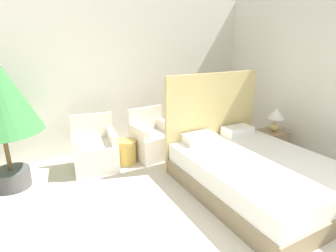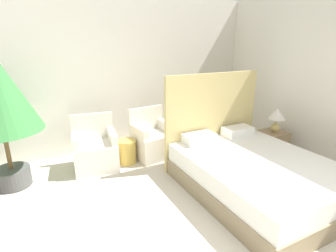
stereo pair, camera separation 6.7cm
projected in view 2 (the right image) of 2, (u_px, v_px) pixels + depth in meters
The scene contains 8 objects.
wall_back at pixel (123, 74), 5.04m from camera, with size 10.00×0.06×2.90m.
wall_side at pixel (333, 81), 4.18m from camera, with size 0.06×10.00×2.90m.
bed at pixel (253, 170), 3.74m from camera, with size 1.79×2.26×1.57m.
armchair_near_window_left at pixel (95, 152), 4.39m from camera, with size 0.76×0.71×0.89m.
armchair_near_window_right at pixel (153, 142), 4.85m from camera, with size 0.75×0.69×0.89m.
nightstand at pixel (272, 143), 4.90m from camera, with size 0.46×0.44×0.47m.
table_lamp at pixel (277, 116), 4.74m from camera, with size 0.30×0.30×0.44m.
side_table at pixel (127, 151), 4.60m from camera, with size 0.33×0.33×0.42m.
Camera 2 is at (-1.56, -1.04, 2.05)m, focal length 28.00 mm.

